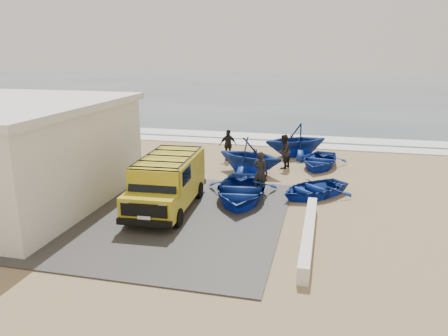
{
  "coord_description": "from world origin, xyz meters",
  "views": [
    {
      "loc": [
        5.4,
        -16.99,
        6.42
      ],
      "look_at": [
        1.02,
        1.23,
        1.2
      ],
      "focal_mm": 35.0,
      "sensor_mm": 36.0,
      "label": 1
    }
  ],
  "objects_px": {
    "van": "(167,181)",
    "fisherman_middle": "(284,151)",
    "parapet": "(308,234)",
    "boat_mid_left": "(250,155)",
    "fisherman_back": "(228,145)",
    "building": "(6,153)",
    "boat_near_left": "(240,190)",
    "boat_far_left": "(296,140)",
    "boat_near_right": "(313,189)",
    "boat_mid_right": "(319,160)",
    "fisherman_front": "(261,172)"
  },
  "relations": [
    {
      "from": "building",
      "to": "boat_near_right",
      "type": "relative_size",
      "value": 2.74
    },
    {
      "from": "boat_far_left",
      "to": "fisherman_back",
      "type": "distance_m",
      "value": 4.21
    },
    {
      "from": "boat_near_left",
      "to": "van",
      "type": "bearing_deg",
      "value": -154.39
    },
    {
      "from": "van",
      "to": "boat_near_left",
      "type": "bearing_deg",
      "value": 29.34
    },
    {
      "from": "building",
      "to": "fisherman_middle",
      "type": "relative_size",
      "value": 5.05
    },
    {
      "from": "boat_near_left",
      "to": "boat_near_right",
      "type": "bearing_deg",
      "value": 15.93
    },
    {
      "from": "boat_far_left",
      "to": "fisherman_middle",
      "type": "relative_size",
      "value": 2.06
    },
    {
      "from": "boat_mid_left",
      "to": "fisherman_middle",
      "type": "xyz_separation_m",
      "value": [
        1.62,
        1.38,
        -0.02
      ]
    },
    {
      "from": "boat_mid_right",
      "to": "boat_far_left",
      "type": "height_order",
      "value": "boat_far_left"
    },
    {
      "from": "van",
      "to": "building",
      "type": "bearing_deg",
      "value": -175.93
    },
    {
      "from": "building",
      "to": "parapet",
      "type": "bearing_deg",
      "value": -4.58
    },
    {
      "from": "boat_mid_left",
      "to": "fisherman_front",
      "type": "relative_size",
      "value": 1.86
    },
    {
      "from": "van",
      "to": "boat_near_right",
      "type": "distance_m",
      "value": 6.48
    },
    {
      "from": "boat_near_left",
      "to": "boat_mid_left",
      "type": "relative_size",
      "value": 1.24
    },
    {
      "from": "boat_mid_left",
      "to": "boat_far_left",
      "type": "relative_size",
      "value": 0.94
    },
    {
      "from": "boat_near_left",
      "to": "boat_far_left",
      "type": "height_order",
      "value": "boat_far_left"
    },
    {
      "from": "boat_near_left",
      "to": "fisherman_back",
      "type": "xyz_separation_m",
      "value": [
        -2.09,
        6.67,
        0.44
      ]
    },
    {
      "from": "building",
      "to": "boat_near_right",
      "type": "bearing_deg",
      "value": 16.9
    },
    {
      "from": "van",
      "to": "boat_near_right",
      "type": "height_order",
      "value": "van"
    },
    {
      "from": "fisherman_front",
      "to": "boat_near_left",
      "type": "bearing_deg",
      "value": 78.73
    },
    {
      "from": "building",
      "to": "boat_far_left",
      "type": "height_order",
      "value": "building"
    },
    {
      "from": "building",
      "to": "boat_mid_right",
      "type": "distance_m",
      "value": 15.47
    },
    {
      "from": "boat_far_left",
      "to": "fisherman_back",
      "type": "relative_size",
      "value": 2.12
    },
    {
      "from": "building",
      "to": "boat_mid_left",
      "type": "distance_m",
      "value": 11.38
    },
    {
      "from": "building",
      "to": "fisherman_back",
      "type": "distance_m",
      "value": 11.81
    },
    {
      "from": "boat_mid_right",
      "to": "fisherman_middle",
      "type": "height_order",
      "value": "fisherman_middle"
    },
    {
      "from": "van",
      "to": "fisherman_front",
      "type": "distance_m",
      "value": 4.41
    },
    {
      "from": "boat_near_right",
      "to": "fisherman_back",
      "type": "distance_m",
      "value": 7.47
    },
    {
      "from": "boat_near_right",
      "to": "parapet",
      "type": "bearing_deg",
      "value": -46.11
    },
    {
      "from": "boat_mid_left",
      "to": "fisherman_back",
      "type": "bearing_deg",
      "value": 55.06
    },
    {
      "from": "fisherman_middle",
      "to": "fisherman_back",
      "type": "height_order",
      "value": "fisherman_middle"
    },
    {
      "from": "boat_mid_left",
      "to": "fisherman_middle",
      "type": "bearing_deg",
      "value": -30.4
    },
    {
      "from": "parapet",
      "to": "boat_mid_left",
      "type": "relative_size",
      "value": 1.67
    },
    {
      "from": "fisherman_middle",
      "to": "boat_near_right",
      "type": "bearing_deg",
      "value": 43.59
    },
    {
      "from": "boat_far_left",
      "to": "fisherman_middle",
      "type": "xyz_separation_m",
      "value": [
        -0.43,
        -2.86,
        -0.08
      ]
    },
    {
      "from": "van",
      "to": "fisherman_middle",
      "type": "relative_size",
      "value": 2.82
    },
    {
      "from": "parapet",
      "to": "fisherman_back",
      "type": "xyz_separation_m",
      "value": [
        -5.18,
        10.18,
        0.63
      ]
    },
    {
      "from": "parapet",
      "to": "boat_near_left",
      "type": "bearing_deg",
      "value": 131.28
    },
    {
      "from": "fisherman_middle",
      "to": "van",
      "type": "bearing_deg",
      "value": -6.63
    },
    {
      "from": "boat_mid_left",
      "to": "fisherman_back",
      "type": "distance_m",
      "value": 2.94
    },
    {
      "from": "fisherman_front",
      "to": "fisherman_back",
      "type": "bearing_deg",
      "value": -43.96
    },
    {
      "from": "fisherman_middle",
      "to": "fisherman_front",
      "type": "bearing_deg",
      "value": 14.27
    },
    {
      "from": "parapet",
      "to": "fisherman_middle",
      "type": "height_order",
      "value": "fisherman_middle"
    },
    {
      "from": "boat_near_left",
      "to": "fisherman_back",
      "type": "height_order",
      "value": "fisherman_back"
    },
    {
      "from": "building",
      "to": "boat_near_left",
      "type": "distance_m",
      "value": 9.89
    },
    {
      "from": "fisherman_front",
      "to": "fisherman_middle",
      "type": "xyz_separation_m",
      "value": [
        0.56,
        4.5,
        -0.04
      ]
    },
    {
      "from": "building",
      "to": "boat_far_left",
      "type": "xyz_separation_m",
      "value": [
        11.09,
        11.04,
        -1.15
      ]
    },
    {
      "from": "van",
      "to": "boat_near_left",
      "type": "distance_m",
      "value": 3.23
    },
    {
      "from": "building",
      "to": "fisherman_middle",
      "type": "xyz_separation_m",
      "value": [
        10.66,
        8.18,
        -1.23
      ]
    },
    {
      "from": "boat_mid_right",
      "to": "fisherman_back",
      "type": "bearing_deg",
      "value": -174.24
    }
  ]
}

